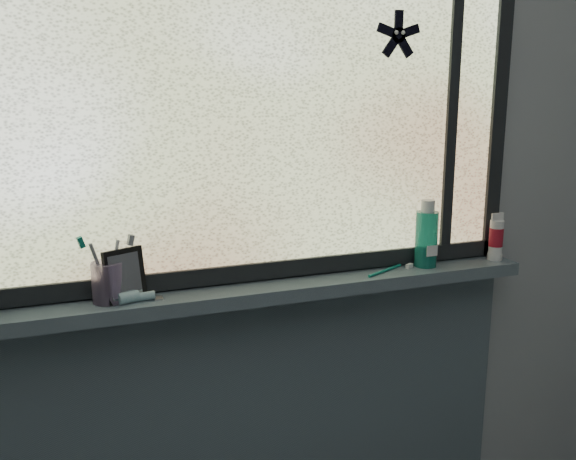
{
  "coord_description": "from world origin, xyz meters",
  "views": [
    {
      "loc": [
        -0.58,
        -0.44,
        1.58
      ],
      "look_at": [
        -0.03,
        1.05,
        1.22
      ],
      "focal_mm": 40.0,
      "sensor_mm": 36.0,
      "label": 1
    }
  ],
  "objects_px": {
    "toothbrush_cup": "(108,282)",
    "mouthwash_bottle": "(427,233)",
    "cream_tube": "(496,235)",
    "vanity_mirror": "(125,275)"
  },
  "relations": [
    {
      "from": "toothbrush_cup",
      "to": "cream_tube",
      "type": "xyz_separation_m",
      "value": [
        1.23,
        -0.01,
        0.03
      ]
    },
    {
      "from": "cream_tube",
      "to": "mouthwash_bottle",
      "type": "bearing_deg",
      "value": 177.08
    },
    {
      "from": "toothbrush_cup",
      "to": "cream_tube",
      "type": "relative_size",
      "value": 0.97
    },
    {
      "from": "mouthwash_bottle",
      "to": "cream_tube",
      "type": "xyz_separation_m",
      "value": [
        0.26,
        -0.01,
        -0.02
      ]
    },
    {
      "from": "toothbrush_cup",
      "to": "mouthwash_bottle",
      "type": "height_order",
      "value": "mouthwash_bottle"
    },
    {
      "from": "toothbrush_cup",
      "to": "mouthwash_bottle",
      "type": "xyz_separation_m",
      "value": [
        0.97,
        -0.0,
        0.05
      ]
    },
    {
      "from": "toothbrush_cup",
      "to": "cream_tube",
      "type": "distance_m",
      "value": 1.23
    },
    {
      "from": "toothbrush_cup",
      "to": "cream_tube",
      "type": "bearing_deg",
      "value": -0.63
    },
    {
      "from": "vanity_mirror",
      "to": "mouthwash_bottle",
      "type": "bearing_deg",
      "value": -23.42
    },
    {
      "from": "toothbrush_cup",
      "to": "cream_tube",
      "type": "height_order",
      "value": "cream_tube"
    }
  ]
}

